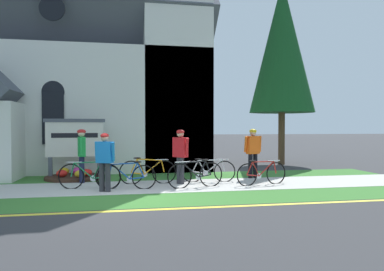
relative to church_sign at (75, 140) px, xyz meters
name	(u,v)px	position (x,y,z in m)	size (l,w,h in m)	color
ground	(124,176)	(1.68, 0.16, -1.34)	(140.00, 140.00, 0.00)	#333335
sidewalk_slab	(32,190)	(-0.85, -2.28, -1.33)	(32.00, 2.33, 0.01)	#B7B5AD
grass_verge	(9,205)	(-0.85, -4.28, -1.33)	(32.00, 1.67, 0.01)	#38722D
church_lawn	(48,179)	(-0.85, -0.20, -1.33)	(24.00, 1.84, 0.01)	#38722D
church_building	(78,68)	(-0.45, 4.45, 3.19)	(12.47, 9.89, 12.64)	silver
church_sign	(75,140)	(0.00, 0.00, 0.00)	(2.05, 0.26, 2.06)	#474C56
flower_bed	(74,176)	(-0.01, -0.20, -1.24)	(1.93, 1.93, 0.34)	#382319
bicycle_red	(208,171)	(4.37, -1.70, -0.97)	(1.73, 0.28, 0.78)	black
bicycle_orange	(90,176)	(0.73, -2.38, -0.95)	(1.78, 0.35, 0.85)	black
bicycle_yellow	(196,174)	(3.77, -2.68, -0.95)	(1.71, 0.40, 0.85)	black
bicycle_silver	(148,171)	(2.41, -1.75, -0.95)	(1.78, 0.10, 0.86)	black
bicycle_black	(262,173)	(5.84, -2.58, -0.97)	(1.71, 0.39, 0.79)	black
bicycle_green	(127,176)	(1.77, -2.56, -0.97)	(1.69, 0.43, 0.82)	black
cyclist_in_orange_jersey	(180,152)	(3.41, -1.97, -0.34)	(0.47, 0.67, 1.70)	#2D2D33
cyclist_in_red_jersey	(82,151)	(0.36, -1.17, -0.33)	(0.32, 0.75, 1.71)	#191E38
cyclist_in_yellow_jersey	(105,158)	(1.19, -2.93, -0.40)	(0.55, 0.55, 1.61)	#2D2D33
cyclist_in_white_jersey	(253,149)	(6.09, -1.12, -0.33)	(0.65, 0.36, 1.71)	black
roadside_conifer	(282,47)	(8.98, 2.93, 4.23)	(3.03, 3.03, 8.70)	#4C3823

